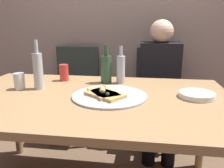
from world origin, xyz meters
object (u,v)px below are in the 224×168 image
Objects in this scene: tumbler_near at (19,81)px; chair_right at (158,89)px; wine_bottle at (121,69)px; chair_left at (75,86)px; beer_bottle at (106,69)px; pizza_tray at (110,96)px; water_bottle at (38,70)px; soda_can at (64,73)px; pizza_slice_extra at (105,94)px; guest_in_sweater at (160,81)px; dining_table at (91,106)px; pizza_slice_last at (103,92)px; plate_stack at (197,95)px.

tumbler_near is 1.28m from chair_right.
wine_bottle is 0.29× the size of chair_left.
beer_bottle is at bearing -177.53° from wine_bottle.
pizza_tray is at bearing 69.41° from chair_right.
water_bottle is 2.62× the size of soda_can.
beer_bottle is (-0.05, 0.34, 0.08)m from pizza_slice_extra.
pizza_slice_extra reaches higher than pizza_tray.
wine_bottle is at bearing 54.86° from guest_in_sweater.
chair_right reaches higher than dining_table.
tumbler_near is at bearing 173.45° from pizza_tray.
tumbler_near reaches higher than pizza_slice_last.
guest_in_sweater reaches higher than beer_bottle.
pizza_slice_extra is 0.52m from soda_can.
guest_in_sweater is at bearing 58.98° from dining_table.
plate_stack reaches higher than dining_table.
wine_bottle is at bearing 151.13° from plate_stack.
water_bottle reaches higher than chair_right.
dining_table is 1.02m from chair_right.
beer_bottle is at bearing 82.31° from dining_table.
chair_left is at bearing 90.75° from water_bottle.
guest_in_sweater reaches higher than chair_right.
beer_bottle reaches higher than chair_right.
chair_left reaches higher than pizza_slice_extra.
water_bottle is 0.26m from soda_can.
pizza_slice_extra is 0.28× the size of chair_right.
chair_right is at bearing 44.49° from water_bottle.
guest_in_sweater is at bearing 90.00° from chair_right.
water_bottle is at bearing 164.65° from pizza_slice_extra.
pizza_slice_extra is (0.09, -0.03, 0.09)m from dining_table.
wine_bottle is at bearing -2.03° from soda_can.
pizza_tray reaches higher than dining_table.
plate_stack is 0.23× the size of chair_left.
pizza_slice_last is at bearing 5.52° from dining_table.
pizza_slice_extra is 0.35m from beer_bottle.
guest_in_sweater is at bearing 103.57° from plate_stack.
plate_stack is at bearing -17.07° from soda_can.
pizza_slice_last is 0.46m from water_bottle.
wine_bottle reaches higher than dining_table.
beer_bottle is 0.33m from soda_can.
beer_bottle is at bearing 156.04° from plate_stack.
pizza_tray is at bearing -6.55° from tumbler_near.
beer_bottle is at bearing 125.44° from chair_left.
dining_table is 0.51m from tumbler_near.
wine_bottle is at bearing 21.03° from tumbler_near.
chair_right is at bearing -180.00° from chair_left.
wine_bottle is at bearing 23.09° from water_bottle.
chair_right is (0.83, 0.00, 0.00)m from chair_left.
plate_stack is (0.90, -0.28, -0.05)m from soda_can.
water_bottle is at bearing 38.58° from guest_in_sweater.
chair_right is at bearing 55.24° from beer_bottle.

